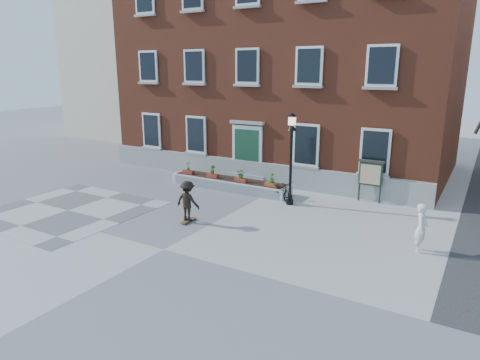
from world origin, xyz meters
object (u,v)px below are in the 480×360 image
Objects in this scene: bystander at (421,228)px; skateboarder at (188,201)px; notice_board at (371,174)px; lamp_post at (291,146)px; bicycle at (280,190)px.

skateboarder is at bearing 99.62° from bystander.
skateboarder is at bearing -130.77° from notice_board.
lamp_post is 4.98m from skateboarder.
bystander is 0.85× the size of notice_board.
notice_board reaches higher than skateboarder.
bicycle is 0.45× the size of lamp_post.
bystander is 6.34m from lamp_post.
notice_board is at bearing 36.13° from lamp_post.
bicycle is 1.09× the size of skateboarder.
notice_board is at bearing 49.23° from skateboarder.
skateboarder reaches higher than bicycle.
bystander is at bearing -85.85° from bicycle.
lamp_post reaches higher than notice_board.
lamp_post is at bearing 65.12° from bystander.
lamp_post is 2.10× the size of notice_board.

